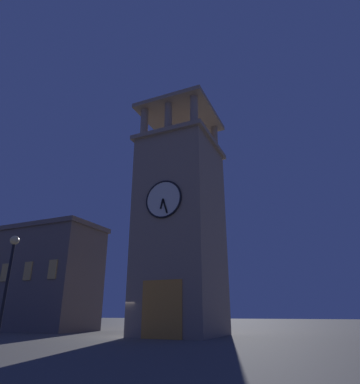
# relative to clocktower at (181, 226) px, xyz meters

# --- Properties ---
(ground_plane) EXTENTS (200.00, 200.00, 0.00)m
(ground_plane) POSITION_rel_clocktower_xyz_m (3.53, 2.38, -8.85)
(ground_plane) COLOR #56544F
(clocktower) EXTENTS (6.80, 7.44, 22.57)m
(clocktower) POSITION_rel_clocktower_xyz_m (0.00, 0.00, 0.00)
(clocktower) COLOR gray
(clocktower) RESTS_ON ground_plane
(adjacent_wing_building) EXTENTS (19.66, 6.43, 10.76)m
(adjacent_wing_building) POSITION_rel_clocktower_xyz_m (20.79, -1.61, -3.44)
(adjacent_wing_building) COLOR #75665B
(adjacent_wing_building) RESTS_ON ground_plane
(street_lamp) EXTENTS (0.44, 0.44, 5.30)m
(street_lamp) POSITION_rel_clocktower_xyz_m (2.77, 14.19, -5.16)
(street_lamp) COLOR black
(street_lamp) RESTS_ON ground_plane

